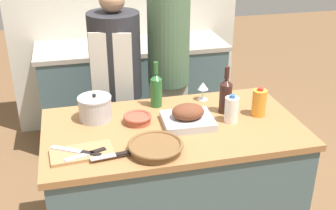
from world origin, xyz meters
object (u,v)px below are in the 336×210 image
object	(u,v)px
milk_jug	(231,109)
condiment_bottle_tall	(127,36)
cutting_board	(82,153)
knife_paring	(87,154)
mixing_bowl	(137,118)
person_cook_aproned	(116,83)
wine_bottle_green	(156,89)
wicker_basket	(156,147)
knife_bread	(112,155)
knife_chef	(77,151)
wine_bottle_dark	(226,95)
stock_pot	(95,108)
person_cook_guest	(169,66)
roasting_pan	(188,117)
juice_jug	(259,103)
wine_glass_left	(203,87)
condiment_bottle_short	(111,36)

from	to	relation	value
milk_jug	condiment_bottle_tall	world-z (taller)	condiment_bottle_tall
cutting_board	knife_paring	xyz separation A→B (m)	(0.03, -0.04, 0.01)
cutting_board	mixing_bowl	world-z (taller)	mixing_bowl
person_cook_aproned	cutting_board	bearing A→B (deg)	-91.76
cutting_board	wine_bottle_green	xyz separation A→B (m)	(0.51, 0.49, 0.11)
wicker_basket	knife_bread	world-z (taller)	wicker_basket
milk_jug	knife_chef	bearing A→B (deg)	-169.83
wine_bottle_green	wine_bottle_dark	world-z (taller)	wine_bottle_dark
stock_pot	person_cook_guest	distance (m)	0.87
roasting_pan	juice_jug	size ratio (longest dim) A/B	1.68
wicker_basket	mixing_bowl	distance (m)	0.36
roasting_pan	knife_paring	world-z (taller)	roasting_pan
juice_jug	wine_glass_left	bearing A→B (deg)	131.53
cutting_board	knife_chef	distance (m)	0.02
wine_bottle_green	knife_paring	size ratio (longest dim) A/B	1.38
juice_jug	knife_bread	bearing A→B (deg)	-162.87
knife_paring	roasting_pan	bearing A→B (deg)	20.75
wine_glass_left	juice_jug	bearing A→B (deg)	-48.47
wine_bottle_green	condiment_bottle_short	distance (m)	1.28
stock_pot	person_cook_aproned	world-z (taller)	person_cook_aproned
roasting_pan	person_cook_guest	world-z (taller)	person_cook_guest
wine_bottle_dark	person_cook_aproned	bearing A→B (deg)	130.82
wine_glass_left	knife_chef	world-z (taller)	wine_glass_left
wicker_basket	wine_bottle_dark	bearing A→B (deg)	34.68
milk_jug	knife_paring	distance (m)	0.91
knife_bread	person_cook_guest	size ratio (longest dim) A/B	0.12
wicker_basket	wine_bottle_dark	world-z (taller)	wine_bottle_dark
milk_jug	knife_bread	distance (m)	0.80
roasting_pan	milk_jug	distance (m)	0.27
mixing_bowl	wine_glass_left	world-z (taller)	wine_glass_left
wicker_basket	wine_bottle_dark	xyz separation A→B (m)	(0.53, 0.37, 0.09)
wine_glass_left	condiment_bottle_short	xyz separation A→B (m)	(-0.47, 1.25, 0.04)
knife_chef	condiment_bottle_short	xyz separation A→B (m)	(0.39, 1.76, 0.11)
juice_jug	condiment_bottle_tall	xyz separation A→B (m)	(-0.61, 1.47, 0.05)
milk_jug	condiment_bottle_short	size ratio (longest dim) A/B	0.91
juice_jug	wine_bottle_dark	bearing A→B (deg)	154.90
wine_glass_left	person_cook_aproned	bearing A→B (deg)	137.27
juice_jug	condiment_bottle_short	distance (m)	1.72
wicker_basket	person_cook_guest	xyz separation A→B (m)	(0.33, 1.08, 0.05)
mixing_bowl	condiment_bottle_short	distance (m)	1.48
juice_jug	wine_glass_left	size ratio (longest dim) A/B	1.46
person_cook_aproned	mixing_bowl	bearing A→B (deg)	-71.35
wine_glass_left	condiment_bottle_tall	xyz separation A→B (m)	(-0.34, 1.16, 0.05)
juice_jug	wine_bottle_green	bearing A→B (deg)	154.72
cutting_board	wine_glass_left	bearing A→B (deg)	31.58
knife_bread	condiment_bottle_short	xyz separation A→B (m)	(0.21, 1.85, 0.11)
stock_pot	condiment_bottle_tall	distance (m)	1.34
wine_bottle_green	knife_chef	bearing A→B (deg)	-137.37
knife_bread	condiment_bottle_tall	distance (m)	1.80
person_cook_guest	condiment_bottle_tall	bearing A→B (deg)	96.61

